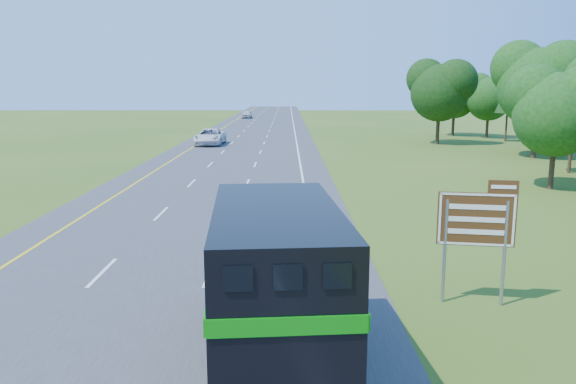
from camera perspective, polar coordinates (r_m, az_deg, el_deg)
name	(u,v)px	position (r m, az deg, el deg)	size (l,w,h in m)	color
road	(244,149)	(57.68, -4.50, 4.39)	(15.00, 260.00, 0.04)	#38383A
lane_markings	(244,149)	(57.68, -4.50, 4.41)	(11.15, 260.00, 0.01)	yellow
horse_truck	(275,276)	(12.79, -1.35, -8.52)	(3.23, 8.54, 3.70)	black
white_suv	(210,137)	(62.07, -7.93, 5.59)	(2.90, 6.29, 1.75)	silver
far_car	(247,114)	(115.57, -4.21, 7.89)	(1.89, 4.69, 1.60)	silver
exit_sign	(478,224)	(16.84, 18.70, -3.12)	(2.14, 0.43, 3.66)	gray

